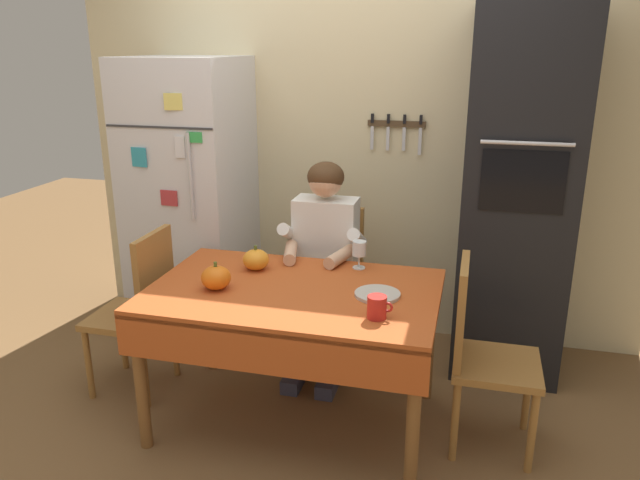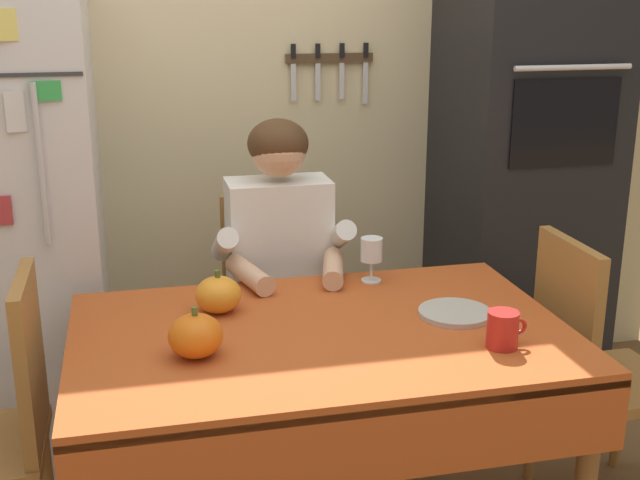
{
  "view_description": "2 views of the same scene",
  "coord_description": "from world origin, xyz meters",
  "px_view_note": "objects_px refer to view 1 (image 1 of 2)",
  "views": [
    {
      "loc": [
        0.81,
        -2.52,
        1.88
      ],
      "look_at": [
        0.1,
        0.21,
        0.96
      ],
      "focal_mm": 34.25,
      "sensor_mm": 36.0,
      "label": 1
    },
    {
      "loc": [
        -0.5,
        -2.01,
        1.66
      ],
      "look_at": [
        0.03,
        0.26,
        0.96
      ],
      "focal_mm": 46.41,
      "sensor_mm": 36.0,
      "label": 2
    }
  ],
  "objects_px": {
    "wall_oven": "(517,196)",
    "seated_person": "(323,251)",
    "chair_behind_person": "(330,276)",
    "chair_right_side": "(481,348)",
    "pumpkin_medium": "(216,278)",
    "dining_table": "(292,306)",
    "serving_tray": "(377,294)",
    "refrigerator": "(191,202)",
    "wine_glass": "(359,250)",
    "coffee_mug": "(377,307)",
    "chair_left_side": "(141,305)",
    "pumpkin_large": "(256,260)"
  },
  "relations": [
    {
      "from": "refrigerator",
      "to": "serving_tray",
      "type": "distance_m",
      "value": 1.61
    },
    {
      "from": "refrigerator",
      "to": "chair_left_side",
      "type": "relative_size",
      "value": 1.94
    },
    {
      "from": "wall_oven",
      "to": "chair_behind_person",
      "type": "distance_m",
      "value": 1.19
    },
    {
      "from": "seated_person",
      "to": "chair_left_side",
      "type": "bearing_deg",
      "value": -151.16
    },
    {
      "from": "seated_person",
      "to": "chair_left_side",
      "type": "relative_size",
      "value": 1.34
    },
    {
      "from": "wall_oven",
      "to": "dining_table",
      "type": "relative_size",
      "value": 1.5
    },
    {
      "from": "seated_person",
      "to": "pumpkin_medium",
      "type": "distance_m",
      "value": 0.77
    },
    {
      "from": "wall_oven",
      "to": "chair_left_side",
      "type": "distance_m",
      "value": 2.18
    },
    {
      "from": "dining_table",
      "to": "chair_left_side",
      "type": "relative_size",
      "value": 1.51
    },
    {
      "from": "dining_table",
      "to": "chair_right_side",
      "type": "distance_m",
      "value": 0.92
    },
    {
      "from": "refrigerator",
      "to": "chair_behind_person",
      "type": "bearing_deg",
      "value": -5.45
    },
    {
      "from": "wine_glass",
      "to": "pumpkin_large",
      "type": "xyz_separation_m",
      "value": [
        -0.52,
        -0.15,
        -0.05
      ]
    },
    {
      "from": "chair_right_side",
      "to": "wine_glass",
      "type": "bearing_deg",
      "value": 154.89
    },
    {
      "from": "wall_oven",
      "to": "pumpkin_large",
      "type": "relative_size",
      "value": 15.23
    },
    {
      "from": "refrigerator",
      "to": "seated_person",
      "type": "bearing_deg",
      "value": -16.41
    },
    {
      "from": "refrigerator",
      "to": "dining_table",
      "type": "xyz_separation_m",
      "value": [
        0.95,
        -0.88,
        -0.24
      ]
    },
    {
      "from": "chair_behind_person",
      "to": "coffee_mug",
      "type": "relative_size",
      "value": 8.25
    },
    {
      "from": "seated_person",
      "to": "pumpkin_medium",
      "type": "relative_size",
      "value": 8.63
    },
    {
      "from": "dining_table",
      "to": "seated_person",
      "type": "bearing_deg",
      "value": 90.16
    },
    {
      "from": "dining_table",
      "to": "chair_behind_person",
      "type": "xyz_separation_m",
      "value": [
        -0.0,
        0.79,
        -0.14
      ]
    },
    {
      "from": "dining_table",
      "to": "pumpkin_large",
      "type": "bearing_deg",
      "value": 140.0
    },
    {
      "from": "wall_oven",
      "to": "wine_glass",
      "type": "relative_size",
      "value": 14.06
    },
    {
      "from": "wine_glass",
      "to": "pumpkin_large",
      "type": "bearing_deg",
      "value": -163.62
    },
    {
      "from": "dining_table",
      "to": "chair_right_side",
      "type": "xyz_separation_m",
      "value": [
        0.9,
        0.07,
        -0.14
      ]
    },
    {
      "from": "coffee_mug",
      "to": "serving_tray",
      "type": "height_order",
      "value": "coffee_mug"
    },
    {
      "from": "coffee_mug",
      "to": "serving_tray",
      "type": "distance_m",
      "value": 0.25
    },
    {
      "from": "coffee_mug",
      "to": "pumpkin_large",
      "type": "height_order",
      "value": "pumpkin_large"
    },
    {
      "from": "chair_left_side",
      "to": "chair_right_side",
      "type": "bearing_deg",
      "value": -1.12
    },
    {
      "from": "chair_left_side",
      "to": "chair_behind_person",
      "type": "bearing_deg",
      "value": 37.26
    },
    {
      "from": "wall_oven",
      "to": "seated_person",
      "type": "relative_size",
      "value": 1.69
    },
    {
      "from": "wall_oven",
      "to": "coffee_mug",
      "type": "xyz_separation_m",
      "value": [
        -0.6,
        -1.13,
        -0.26
      ]
    },
    {
      "from": "refrigerator",
      "to": "chair_left_side",
      "type": "xyz_separation_m",
      "value": [
        0.05,
        -0.77,
        -0.39
      ]
    },
    {
      "from": "seated_person",
      "to": "coffee_mug",
      "type": "bearing_deg",
      "value": -61.0
    },
    {
      "from": "chair_behind_person",
      "to": "chair_right_side",
      "type": "relative_size",
      "value": 1.0
    },
    {
      "from": "seated_person",
      "to": "pumpkin_medium",
      "type": "bearing_deg",
      "value": -117.73
    },
    {
      "from": "chair_left_side",
      "to": "pumpkin_medium",
      "type": "height_order",
      "value": "chair_left_side"
    },
    {
      "from": "coffee_mug",
      "to": "seated_person",
      "type": "bearing_deg",
      "value": 119.0
    },
    {
      "from": "chair_behind_person",
      "to": "serving_tray",
      "type": "relative_size",
      "value": 4.3
    },
    {
      "from": "wall_oven",
      "to": "pumpkin_large",
      "type": "distance_m",
      "value": 1.51
    },
    {
      "from": "dining_table",
      "to": "serving_tray",
      "type": "height_order",
      "value": "serving_tray"
    },
    {
      "from": "refrigerator",
      "to": "wine_glass",
      "type": "distance_m",
      "value": 1.31
    },
    {
      "from": "coffee_mug",
      "to": "pumpkin_medium",
      "type": "xyz_separation_m",
      "value": [
        -0.81,
        0.13,
        0.01
      ]
    },
    {
      "from": "chair_right_side",
      "to": "wine_glass",
      "type": "height_order",
      "value": "chair_right_side"
    },
    {
      "from": "pumpkin_large",
      "to": "chair_left_side",
      "type": "bearing_deg",
      "value": -169.7
    },
    {
      "from": "pumpkin_medium",
      "to": "serving_tray",
      "type": "height_order",
      "value": "pumpkin_medium"
    },
    {
      "from": "serving_tray",
      "to": "wine_glass",
      "type": "bearing_deg",
      "value": 114.53
    },
    {
      "from": "refrigerator",
      "to": "wall_oven",
      "type": "xyz_separation_m",
      "value": [
        2.0,
        0.04,
        0.15
      ]
    },
    {
      "from": "chair_right_side",
      "to": "pumpkin_medium",
      "type": "height_order",
      "value": "chair_right_side"
    },
    {
      "from": "wine_glass",
      "to": "pumpkin_large",
      "type": "relative_size",
      "value": 1.08
    },
    {
      "from": "coffee_mug",
      "to": "pumpkin_medium",
      "type": "bearing_deg",
      "value": 170.87
    }
  ]
}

